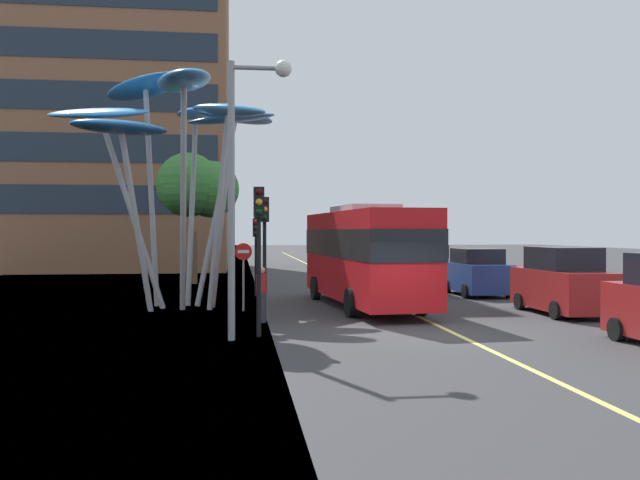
{
  "coord_description": "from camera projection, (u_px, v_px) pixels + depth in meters",
  "views": [
    {
      "loc": [
        -4.85,
        -17.53,
        2.8
      ],
      "look_at": [
        -1.96,
        5.98,
        2.5
      ],
      "focal_mm": 37.33,
      "sensor_mm": 36.0,
      "label": 1
    }
  ],
  "objects": [
    {
      "name": "ground",
      "position": [
        391.0,
        337.0,
        17.93
      ],
      "size": [
        120.0,
        240.0,
        0.1
      ],
      "color": "#38383A"
    },
    {
      "name": "street_lamp",
      "position": [
        246.0,
        160.0,
        17.07
      ],
      "size": [
        1.65,
        0.44,
        7.23
      ],
      "color": "gray",
      "rests_on": "ground"
    },
    {
      "name": "traffic_light_kerb_near",
      "position": [
        259.0,
        229.0,
        17.56
      ],
      "size": [
        0.28,
        0.42,
        3.98
      ],
      "color": "black",
      "rests_on": "ground"
    },
    {
      "name": "car_parked_far",
      "position": [
        477.0,
        273.0,
        29.17
      ],
      "size": [
        2.09,
        4.0,
        2.06
      ],
      "color": "navy",
      "rests_on": "ground"
    },
    {
      "name": "red_bus",
      "position": [
        364.0,
        252.0,
        24.55
      ],
      "size": [
        3.28,
        10.16,
        3.76
      ],
      "color": "red",
      "rests_on": "ground"
    },
    {
      "name": "tree_pavement_near",
      "position": [
        195.0,
        187.0,
        35.94
      ],
      "size": [
        4.46,
        3.59,
        7.07
      ],
      "color": "brown",
      "rests_on": "ground"
    },
    {
      "name": "backdrop_building",
      "position": [
        101.0,
        88.0,
        50.08
      ],
      "size": [
        19.02,
        13.35,
        27.19
      ],
      "color": "brown",
      "rests_on": "ground"
    },
    {
      "name": "leaf_sculpture",
      "position": [
        175.0,
        122.0,
        23.74
      ],
      "size": [
        8.54,
        8.82,
        8.83
      ],
      "color": "#9EA0A5",
      "rests_on": "ground"
    },
    {
      "name": "tree_pavement_far",
      "position": [
        172.0,
        193.0,
        47.1
      ],
      "size": [
        4.86,
        4.79,
        7.66
      ],
      "color": "brown",
      "rests_on": "ground"
    },
    {
      "name": "traffic_light_opposite",
      "position": [
        257.0,
        236.0,
        31.96
      ],
      "size": [
        0.28,
        0.42,
        3.6
      ],
      "color": "black",
      "rests_on": "ground"
    },
    {
      "name": "car_parked_mid",
      "position": [
        563.0,
        283.0,
        22.54
      ],
      "size": [
        2.06,
        4.42,
        2.27
      ],
      "color": "maroon",
      "rests_on": "ground"
    },
    {
      "name": "no_entry_sign",
      "position": [
        243.0,
        266.0,
        23.39
      ],
      "size": [
        0.6,
        0.12,
        2.39
      ],
      "color": "gray",
      "rests_on": "ground"
    },
    {
      "name": "traffic_light_island_mid",
      "position": [
        256.0,
        240.0,
        28.66
      ],
      "size": [
        0.28,
        0.42,
        3.38
      ],
      "color": "black",
      "rests_on": "ground"
    },
    {
      "name": "car_side_street",
      "position": [
        428.0,
        265.0,
        36.49
      ],
      "size": [
        1.9,
        4.42,
        2.08
      ],
      "color": "gray",
      "rests_on": "ground"
    },
    {
      "name": "traffic_light_kerb_far",
      "position": [
        265.0,
        231.0,
        21.44
      ],
      "size": [
        0.28,
        0.42,
        3.91
      ],
      "color": "black",
      "rests_on": "ground"
    },
    {
      "name": "pedestrian",
      "position": [
        262.0,
        294.0,
        20.45
      ],
      "size": [
        0.34,
        0.34,
        1.72
      ],
      "color": "#2D3342",
      "rests_on": "ground"
    }
  ]
}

